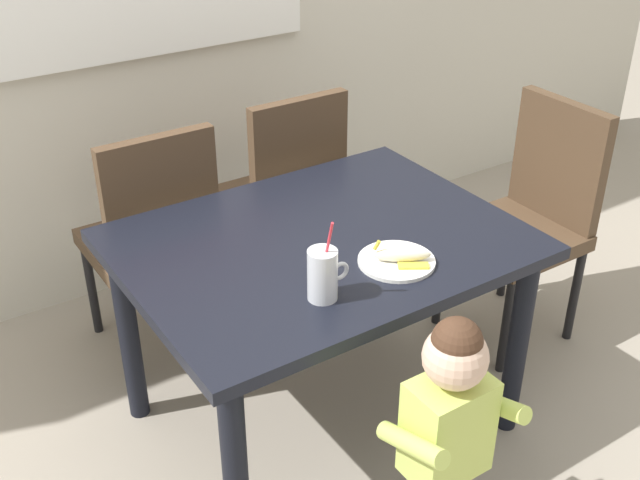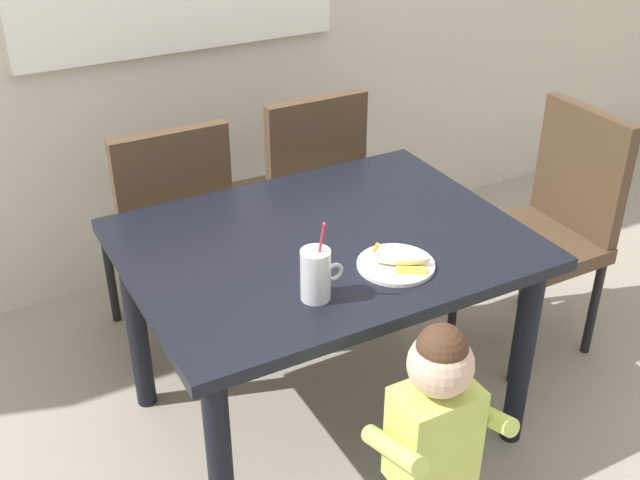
{
  "view_description": "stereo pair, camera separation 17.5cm",
  "coord_description": "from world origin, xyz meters",
  "px_view_note": "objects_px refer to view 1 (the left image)",
  "views": [
    {
      "loc": [
        -1.17,
        -1.76,
        1.96
      ],
      "look_at": [
        -0.07,
        -0.09,
        0.8
      ],
      "focal_mm": 43.9,
      "sensor_mm": 36.0,
      "label": 1
    },
    {
      "loc": [
        -1.02,
        -1.85,
        1.96
      ],
      "look_at": [
        -0.07,
        -0.09,
        0.8
      ],
      "focal_mm": 43.9,
      "sensor_mm": 36.0,
      "label": 2
    }
  ],
  "objects_px": {
    "dining_chair_far": "(532,209)",
    "peeled_banana": "(403,255)",
    "snack_plate": "(396,261)",
    "dining_table": "(321,267)",
    "dining_chair_right": "(285,188)",
    "toddler_standing": "(449,417)",
    "dining_chair_left": "(154,232)",
    "milk_cup": "(323,277)"
  },
  "relations": [
    {
      "from": "dining_chair_far",
      "to": "snack_plate",
      "type": "xyz_separation_m",
      "value": [
        -0.9,
        -0.28,
        0.21
      ]
    },
    {
      "from": "snack_plate",
      "to": "peeled_banana",
      "type": "bearing_deg",
      "value": -57.43
    },
    {
      "from": "dining_chair_right",
      "to": "milk_cup",
      "type": "xyz_separation_m",
      "value": [
        -0.48,
        -1.0,
        0.27
      ]
    },
    {
      "from": "dining_chair_far",
      "to": "snack_plate",
      "type": "height_order",
      "value": "dining_chair_far"
    },
    {
      "from": "toddler_standing",
      "to": "peeled_banana",
      "type": "xyz_separation_m",
      "value": [
        0.15,
        0.4,
        0.25
      ]
    },
    {
      "from": "milk_cup",
      "to": "peeled_banana",
      "type": "bearing_deg",
      "value": 3.36
    },
    {
      "from": "milk_cup",
      "to": "peeled_banana",
      "type": "relative_size",
      "value": 1.49
    },
    {
      "from": "snack_plate",
      "to": "peeled_banana",
      "type": "relative_size",
      "value": 1.37
    },
    {
      "from": "dining_chair_right",
      "to": "dining_chair_left",
      "type": "bearing_deg",
      "value": 4.53
    },
    {
      "from": "dining_chair_far",
      "to": "peeled_banana",
      "type": "height_order",
      "value": "dining_chair_far"
    },
    {
      "from": "dining_table",
      "to": "peeled_banana",
      "type": "xyz_separation_m",
      "value": [
        0.12,
        -0.26,
        0.14
      ]
    },
    {
      "from": "peeled_banana",
      "to": "dining_table",
      "type": "bearing_deg",
      "value": 114.09
    },
    {
      "from": "toddler_standing",
      "to": "milk_cup",
      "type": "bearing_deg",
      "value": 111.09
    },
    {
      "from": "dining_table",
      "to": "dining_chair_far",
      "type": "xyz_separation_m",
      "value": [
        1.01,
        0.03,
        -0.1
      ]
    },
    {
      "from": "snack_plate",
      "to": "dining_chair_left",
      "type": "bearing_deg",
      "value": 113.66
    },
    {
      "from": "snack_plate",
      "to": "milk_cup",
      "type": "bearing_deg",
      "value": -173.39
    },
    {
      "from": "dining_chair_right",
      "to": "toddler_standing",
      "type": "bearing_deg",
      "value": 76.61
    },
    {
      "from": "dining_chair_far",
      "to": "toddler_standing",
      "type": "relative_size",
      "value": 1.15
    },
    {
      "from": "dining_chair_right",
      "to": "toddler_standing",
      "type": "height_order",
      "value": "dining_chair_right"
    },
    {
      "from": "dining_table",
      "to": "dining_chair_far",
      "type": "distance_m",
      "value": 1.01
    },
    {
      "from": "peeled_banana",
      "to": "dining_chair_left",
      "type": "bearing_deg",
      "value": 113.82
    },
    {
      "from": "dining_chair_left",
      "to": "peeled_banana",
      "type": "relative_size",
      "value": 5.74
    },
    {
      "from": "snack_plate",
      "to": "peeled_banana",
      "type": "distance_m",
      "value": 0.03
    },
    {
      "from": "milk_cup",
      "to": "snack_plate",
      "type": "xyz_separation_m",
      "value": [
        0.28,
        0.03,
        -0.06
      ]
    },
    {
      "from": "dining_chair_left",
      "to": "toddler_standing",
      "type": "relative_size",
      "value": 1.15
    },
    {
      "from": "dining_chair_left",
      "to": "dining_chair_right",
      "type": "bearing_deg",
      "value": -175.47
    },
    {
      "from": "peeled_banana",
      "to": "milk_cup",
      "type": "bearing_deg",
      "value": -176.64
    },
    {
      "from": "dining_chair_far",
      "to": "dining_table",
      "type": "bearing_deg",
      "value": -88.15
    },
    {
      "from": "dining_chair_far",
      "to": "snack_plate",
      "type": "relative_size",
      "value": 4.17
    },
    {
      "from": "dining_chair_far",
      "to": "peeled_banana",
      "type": "relative_size",
      "value": 5.74
    },
    {
      "from": "dining_chair_left",
      "to": "dining_chair_far",
      "type": "relative_size",
      "value": 1.0
    },
    {
      "from": "dining_chair_far",
      "to": "peeled_banana",
      "type": "distance_m",
      "value": 0.97
    },
    {
      "from": "snack_plate",
      "to": "peeled_banana",
      "type": "xyz_separation_m",
      "value": [
        0.01,
        -0.02,
        0.03
      ]
    },
    {
      "from": "dining_chair_left",
      "to": "dining_chair_right",
      "type": "height_order",
      "value": "same"
    },
    {
      "from": "dining_chair_right",
      "to": "dining_chair_far",
      "type": "height_order",
      "value": "same"
    },
    {
      "from": "toddler_standing",
      "to": "dining_table",
      "type": "bearing_deg",
      "value": 87.41
    },
    {
      "from": "dining_chair_far",
      "to": "dining_chair_right",
      "type": "bearing_deg",
      "value": -134.26
    },
    {
      "from": "dining_chair_left",
      "to": "peeled_banana",
      "type": "xyz_separation_m",
      "value": [
        0.41,
        -0.93,
        0.23
      ]
    },
    {
      "from": "dining_chair_right",
      "to": "peeled_banana",
      "type": "xyz_separation_m",
      "value": [
        -0.18,
        -0.98,
        0.23
      ]
    },
    {
      "from": "dining_chair_far",
      "to": "milk_cup",
      "type": "height_order",
      "value": "milk_cup"
    },
    {
      "from": "dining_table",
      "to": "dining_chair_far",
      "type": "height_order",
      "value": "dining_chair_far"
    },
    {
      "from": "dining_table",
      "to": "toddler_standing",
      "type": "distance_m",
      "value": 0.67
    }
  ]
}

